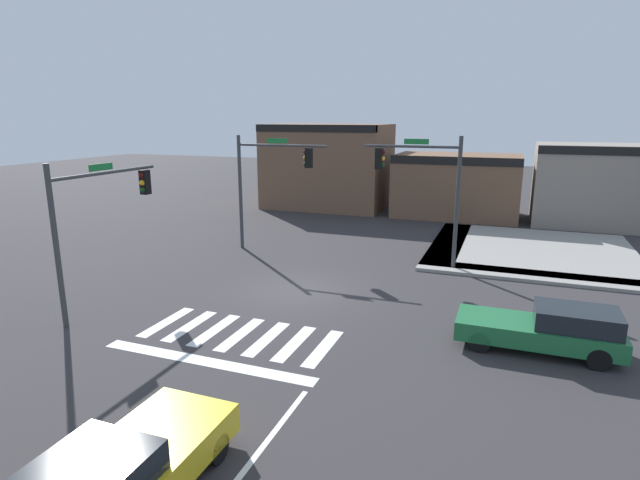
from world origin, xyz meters
The scene contains 10 objects.
ground_plane centered at (0.00, 0.00, 0.00)m, with size 120.00×120.00×0.00m, color #302D30.
crosswalk_near centered at (0.00, -4.50, 0.00)m, with size 6.14×2.66×0.01m.
bike_detector_marking centered at (1.88, -9.43, 0.00)m, with size 1.03×1.03×0.01m.
curb_corner_northeast centered at (8.49, 9.42, 0.07)m, with size 10.00×10.60×0.15m.
storefront_row centered at (1.62, 18.83, 2.74)m, with size 25.53×6.12×6.26m.
traffic_signal_southwest centered at (-5.76, -4.00, 3.69)m, with size 0.32×5.07×5.41m.
traffic_signal_northeast centered at (4.04, 5.18, 4.09)m, with size 4.37×0.32×6.01m.
traffic_signal_northwest centered at (-3.72, 5.34, 4.05)m, with size 4.87×0.32×5.90m.
car_yellow centered at (1.80, -11.96, 0.73)m, with size 1.92×4.72×1.46m.
car_green centered at (9.14, -2.32, 0.72)m, with size 4.64×1.72×1.43m.
Camera 1 is at (7.78, -17.78, 6.82)m, focal length 28.55 mm.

